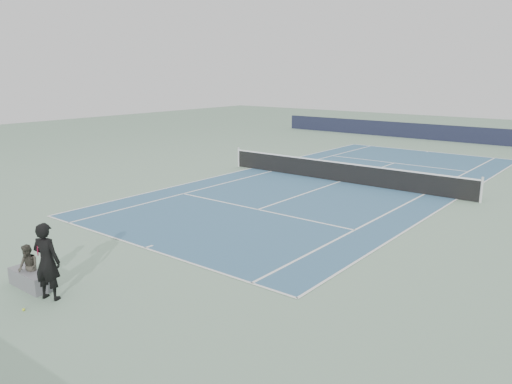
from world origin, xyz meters
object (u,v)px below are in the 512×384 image
Objects in this scene: tennis_player at (47,261)px; spectator_bench at (29,273)px; tennis_net at (340,172)px; tennis_ball at (24,310)px.

spectator_bench is at bearing 178.88° from tennis_player.
tennis_player reaches higher than spectator_bench.
tennis_player is at bearing -86.45° from tennis_net.
tennis_player is 28.88× the size of tennis_ball.
tennis_ball is at bearing -86.22° from tennis_net.
tennis_player is 1.14m from tennis_ball.
spectator_bench is at bearing 145.91° from tennis_ball.
tennis_net is at bearing 93.78° from tennis_ball.
tennis_player reaches higher than tennis_net.
tennis_ball is at bearing -81.09° from tennis_player.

